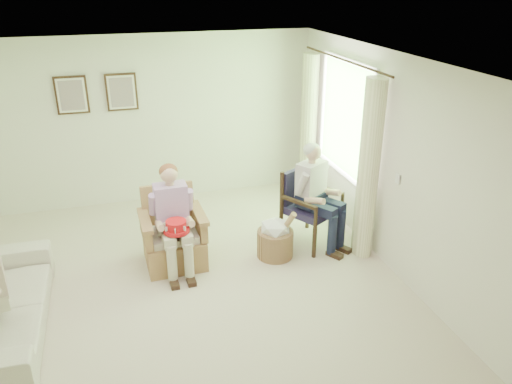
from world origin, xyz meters
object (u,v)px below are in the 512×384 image
person_dark (315,189)px  hatbox (275,238)px  person_wicker (173,212)px  red_hat (176,227)px  wicker_armchair (174,240)px  wood_armchair (309,202)px

person_dark → hatbox: bearing=162.7°
person_wicker → red_hat: (0.01, -0.21, -0.09)m
wicker_armchair → hatbox: size_ratio=1.39×
wicker_armchair → person_wicker: bearing=-91.7°
wood_armchair → person_dark: bearing=-121.1°
red_hat → person_dark: bearing=7.5°
red_hat → hatbox: 1.33m
red_hat → wood_armchair: bearing=12.5°
person_wicker → hatbox: person_wicker is taller
person_wicker → person_dark: person_dark is taller
wicker_armchair → person_dark: size_ratio=0.69×
wood_armchair → person_dark: size_ratio=0.73×
hatbox → red_hat: bearing=-175.5°
person_wicker → red_hat: bearing=-89.6°
person_dark → wicker_armchair: bearing=146.1°
person_wicker → hatbox: 1.37m
wicker_armchair → red_hat: wicker_armchair is taller
hatbox → wicker_armchair: bearing=169.5°
person_dark → red_hat: bearing=156.4°
person_wicker → hatbox: bearing=-6.6°
person_wicker → hatbox: (1.28, -0.11, -0.49)m
hatbox → person_dark: bearing=13.8°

